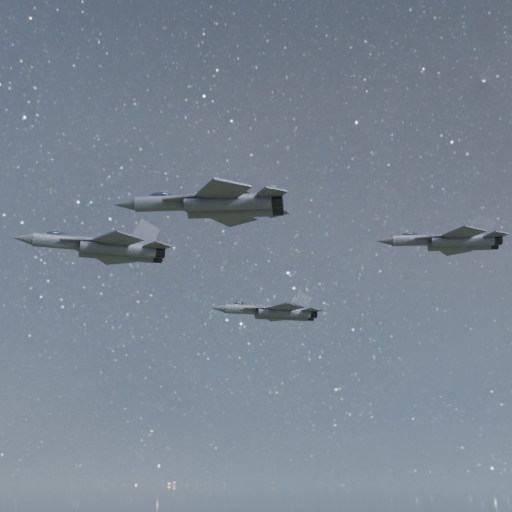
# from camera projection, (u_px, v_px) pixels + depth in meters

# --- Properties ---
(jet_lead) EXTENTS (19.52, 12.85, 5.00)m
(jet_lead) POSITION_uv_depth(u_px,v_px,m) (105.00, 247.00, 90.79)
(jet_lead) COLOR #33363F
(jet_left) EXTENTS (16.21, 10.90, 4.09)m
(jet_left) POSITION_uv_depth(u_px,v_px,m) (274.00, 312.00, 103.43)
(jet_left) COLOR #33363F
(jet_right) EXTENTS (16.67, 11.82, 4.23)m
(jet_right) POSITION_uv_depth(u_px,v_px,m) (215.00, 204.00, 66.12)
(jet_right) COLOR #33363F
(jet_slot) EXTENTS (15.97, 11.28, 4.05)m
(jet_slot) POSITION_uv_depth(u_px,v_px,m) (450.00, 241.00, 88.97)
(jet_slot) COLOR #33363F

